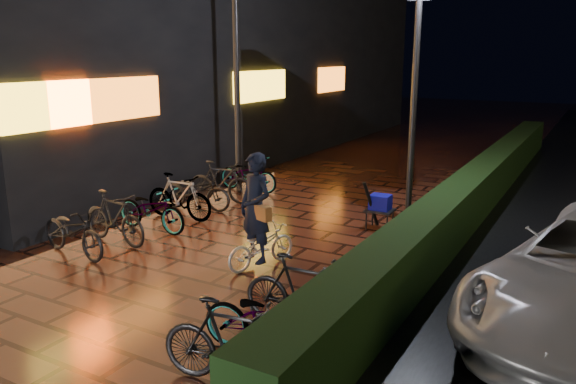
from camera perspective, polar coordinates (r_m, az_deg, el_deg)
The scene contains 10 objects.
ground at distance 8.69m, azimuth -15.38°, elevation -10.77°, with size 80.00×80.00×0.00m, color #381911.
hedge at distance 14.04m, azimuth 18.93°, elevation 0.59°, with size 0.70×20.00×1.00m, color black.
storefront_block at distance 22.83m, azimuth -12.75°, elevation 15.97°, with size 12.09×22.00×9.00m.
lamp_post_hedge at distance 11.84m, azimuth 12.68°, elevation 9.35°, with size 0.47×0.14×4.87m.
lamp_post_sf at distance 14.77m, azimuth -5.25°, elevation 12.46°, with size 0.55×0.27×5.80m.
cyclist at distance 9.45m, azimuth -3.05°, elevation -3.45°, with size 0.91×1.47×1.99m.
traffic_barrier at distance 8.83m, azimuth 9.50°, elevation -7.78°, with size 0.84×1.57×0.64m.
cart_assembly at distance 11.69m, azimuth 9.27°, elevation -1.22°, with size 0.57×0.58×1.05m.
parked_bikes_storefront at distance 12.52m, azimuth -11.31°, elevation -0.58°, with size 2.00×6.35×1.02m.
parked_bikes_hedge at distance 6.87m, azimuth -1.84°, elevation -12.63°, with size 1.80×2.19×1.02m.
Camera 1 is at (5.72, -5.49, 3.56)m, focal length 35.00 mm.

